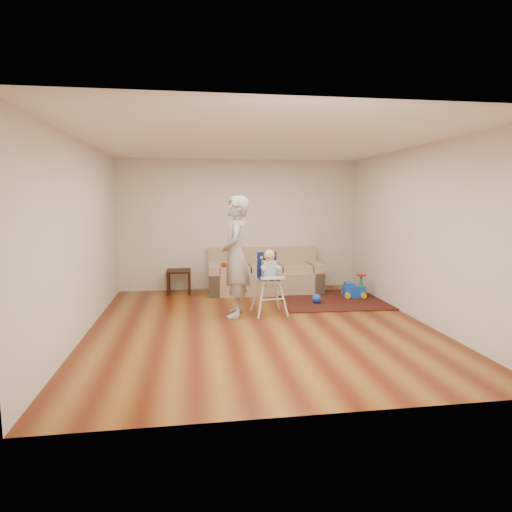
{
  "coord_description": "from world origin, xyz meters",
  "views": [
    {
      "loc": [
        -0.98,
        -6.18,
        1.89
      ],
      "look_at": [
        0.0,
        0.4,
        1.0
      ],
      "focal_mm": 30.0,
      "sensor_mm": 36.0,
      "label": 1
    }
  ],
  "objects": [
    {
      "name": "area_rug",
      "position": [
        1.75,
        1.37,
        0.01
      ],
      "size": [
        2.31,
        1.77,
        0.02
      ],
      "primitive_type": "cube",
      "rotation": [
        0.0,
        0.0,
        -0.04
      ],
      "color": "black",
      "rests_on": "ground"
    },
    {
      "name": "room_envelope",
      "position": [
        0.0,
        0.53,
        1.88
      ],
      "size": [
        5.04,
        5.52,
        2.72
      ],
      "color": "beige",
      "rests_on": "ground"
    },
    {
      "name": "high_chair",
      "position": [
        0.25,
        0.61,
        0.52
      ],
      "size": [
        0.55,
        0.55,
        1.08
      ],
      "rotation": [
        0.0,
        0.0,
        0.1
      ],
      "color": "silver",
      "rests_on": "ground"
    },
    {
      "name": "side_table",
      "position": [
        -1.27,
        2.42,
        0.24
      ],
      "size": [
        0.48,
        0.48,
        0.48
      ],
      "primitive_type": null,
      "color": "black",
      "rests_on": "ground"
    },
    {
      "name": "adult",
      "position": [
        -0.31,
        0.59,
        0.97
      ],
      "size": [
        0.55,
        0.76,
        1.94
      ],
      "primitive_type": "imported",
      "rotation": [
        0.0,
        0.0,
        -1.7
      ],
      "color": "#97979A",
      "rests_on": "ground"
    },
    {
      "name": "ride_on_toy",
      "position": [
        2.08,
        1.53,
        0.24
      ],
      "size": [
        0.43,
        0.33,
        0.44
      ],
      "primitive_type": null,
      "rotation": [
        0.0,
        0.0,
        -0.11
      ],
      "color": "blue",
      "rests_on": "area_rug"
    },
    {
      "name": "sofa",
      "position": [
        0.46,
        2.3,
        0.44
      ],
      "size": [
        2.31,
        1.0,
        0.88
      ],
      "rotation": [
        0.0,
        0.0,
        -0.03
      ],
      "color": "tan",
      "rests_on": "ground"
    },
    {
      "name": "toy_ball",
      "position": [
        1.22,
        1.15,
        0.1
      ],
      "size": [
        0.16,
        0.16,
        0.16
      ],
      "primitive_type": "sphere",
      "color": "blue",
      "rests_on": "area_rug"
    },
    {
      "name": "ground",
      "position": [
        0.0,
        0.0,
        0.0
      ],
      "size": [
        5.5,
        5.5,
        0.0
      ],
      "primitive_type": "plane",
      "color": "#511C0A",
      "rests_on": "ground"
    }
  ]
}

